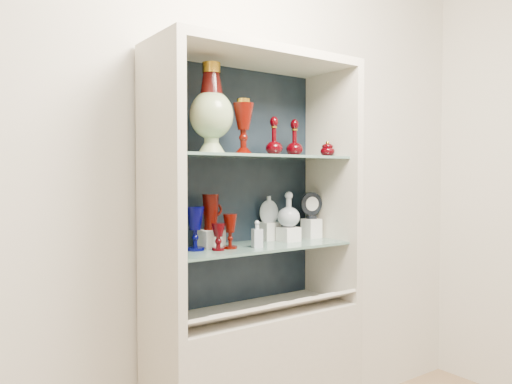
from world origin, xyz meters
TOP-DOWN VIEW (x-y plane):
  - wall_back at (0.00, 1.75)m, footprint 3.50×0.02m
  - cabinet_back_panel at (0.00, 1.72)m, footprint 0.98×0.02m
  - cabinet_side_left at (-0.48, 1.53)m, footprint 0.04×0.40m
  - cabinet_side_right at (0.48, 1.53)m, footprint 0.04×0.40m
  - cabinet_top_cap at (0.00, 1.53)m, footprint 1.00×0.40m
  - shelf_lower at (0.00, 1.55)m, footprint 0.92×0.34m
  - shelf_upper at (0.00, 1.55)m, footprint 0.92×0.34m
  - label_ledge at (0.00, 1.42)m, footprint 0.92×0.17m
  - label_card_0 at (-0.28, 1.42)m, footprint 0.10×0.06m
  - label_card_1 at (0.02, 1.42)m, footprint 0.10×0.06m
  - label_card_2 at (0.31, 1.42)m, footprint 0.10×0.06m
  - label_card_3 at (0.17, 1.42)m, footprint 0.10×0.06m
  - pedestal_lamp_left at (-0.41, 1.55)m, footprint 0.12×0.12m
  - pedestal_lamp_right at (-0.09, 1.50)m, footprint 0.10×0.10m
  - enamel_urn at (-0.23, 1.54)m, footprint 0.25×0.25m
  - ruby_decanter_a at (0.10, 1.53)m, footprint 0.10×0.10m
  - ruby_decanter_b at (0.27, 1.58)m, footprint 0.09×0.09m
  - lidded_bowl at (0.42, 1.50)m, footprint 0.08×0.08m
  - cobalt_goblet at (-0.29, 1.57)m, footprint 0.10×0.10m
  - ruby_goblet_tall at (-0.14, 1.53)m, footprint 0.07×0.07m
  - ruby_goblet_small at (-0.21, 1.52)m, footprint 0.08×0.08m
  - riser_ruby_pitcher at (-0.19, 1.61)m, footprint 0.10×0.10m
  - ruby_pitcher at (-0.19, 1.61)m, footprint 0.13×0.09m
  - clear_square_bottle at (-0.03, 1.49)m, footprint 0.05×0.05m
  - riser_flat_flask at (0.18, 1.67)m, footprint 0.09×0.09m
  - flat_flask at (0.18, 1.67)m, footprint 0.10×0.07m
  - riser_clear_round_decanter at (0.22, 1.57)m, footprint 0.09×0.09m
  - clear_round_decanter at (0.22, 1.57)m, footprint 0.15×0.15m
  - riser_cameo_medallion at (0.40, 1.60)m, footprint 0.08×0.08m
  - cameo_medallion at (0.40, 1.60)m, footprint 0.13×0.07m

SIDE VIEW (x-z plane):
  - label_ledge at x=0.00m, z-range 0.74..0.82m
  - label_card_0 at x=-0.28m, z-range 0.78..0.81m
  - label_card_1 at x=0.02m, z-range 0.78..0.81m
  - label_card_2 at x=0.31m, z-range 0.78..0.81m
  - label_card_3 at x=0.17m, z-range 0.78..0.81m
  - shelf_lower at x=0.00m, z-range 1.04..1.05m
  - riser_clear_round_decanter at x=0.22m, z-range 1.05..1.12m
  - riser_ruby_pitcher at x=-0.19m, z-range 1.05..1.13m
  - riser_flat_flask at x=0.18m, z-range 1.05..1.14m
  - riser_cameo_medallion at x=0.40m, z-range 1.05..1.15m
  - ruby_goblet_small at x=-0.21m, z-range 1.05..1.17m
  - clear_square_bottle at x=-0.03m, z-range 1.05..1.17m
  - ruby_goblet_tall at x=-0.14m, z-range 1.05..1.20m
  - cobalt_goblet at x=-0.29m, z-range 1.05..1.24m
  - clear_round_decanter at x=0.22m, z-range 1.12..1.29m
  - flat_flask at x=0.18m, z-range 1.14..1.28m
  - ruby_pitcher at x=-0.19m, z-range 1.13..1.29m
  - cameo_medallion at x=0.40m, z-range 1.15..1.29m
  - cabinet_back_panel at x=0.00m, z-range 0.75..1.90m
  - cabinet_side_left at x=-0.48m, z-range 0.75..1.90m
  - cabinet_side_right at x=0.48m, z-range 0.75..1.90m
  - wall_back at x=0.00m, z-range 0.00..2.80m
  - shelf_upper at x=0.00m, z-range 1.46..1.47m
  - lidded_bowl at x=0.42m, z-range 1.47..1.55m
  - ruby_decanter_b at x=0.27m, z-range 1.47..1.67m
  - ruby_decanter_a at x=0.10m, z-range 1.47..1.68m
  - pedestal_lamp_right at x=-0.09m, z-range 1.47..1.72m
  - pedestal_lamp_left at x=-0.41m, z-range 1.47..1.75m
  - enamel_urn at x=-0.23m, z-range 1.47..1.86m
  - cabinet_top_cap at x=0.00m, z-range 1.90..1.94m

